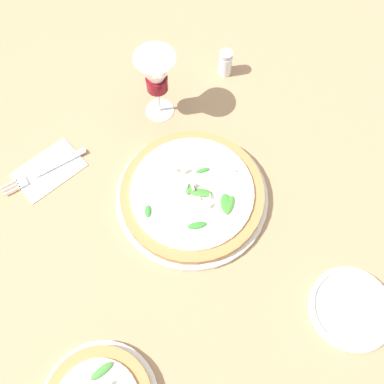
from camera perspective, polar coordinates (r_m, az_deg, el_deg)
The scene contains 7 objects.
ground_plane at distance 0.93m, azimuth 0.88°, elevation -3.25°, with size 6.00×6.00×0.00m, color #9E7A56.
pizza_arugula_main at distance 0.93m, azimuth 0.01°, elevation -0.35°, with size 0.32×0.32×0.05m.
wine_glass at distance 0.97m, azimuth -4.57°, elevation 14.49°, with size 0.09×0.09×0.18m.
napkin at distance 1.03m, azimuth -17.74°, elevation 2.71°, with size 0.17×0.13×0.01m.
fork at distance 1.02m, azimuth -18.17°, elevation 2.65°, with size 0.18×0.11×0.00m.
side_plate_white at distance 0.92m, azimuth 19.61°, elevation -13.74°, with size 0.16×0.16×0.02m.
shaker_pepper at distance 1.11m, azimuth 4.27°, elevation 16.02°, with size 0.03×0.03×0.07m.
Camera 1 is at (0.32, 0.16, 0.86)m, focal length 42.00 mm.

